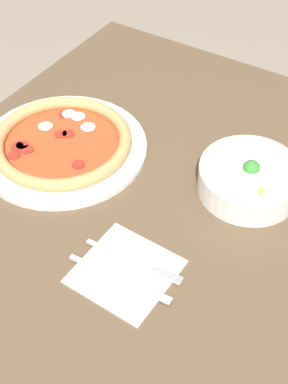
% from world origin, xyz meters
% --- Properties ---
extents(ground_plane, '(8.00, 8.00, 0.00)m').
position_xyz_m(ground_plane, '(0.00, 0.00, 0.00)').
color(ground_plane, gray).
extents(dining_table, '(1.03, 1.04, 0.75)m').
position_xyz_m(dining_table, '(0.00, 0.00, 0.64)').
color(dining_table, brown).
rests_on(dining_table, ground_plane).
extents(pizza, '(0.35, 0.35, 0.04)m').
position_xyz_m(pizza, '(-0.01, -0.29, 0.77)').
color(pizza, white).
rests_on(pizza, dining_table).
extents(bowl, '(0.20, 0.20, 0.07)m').
position_xyz_m(bowl, '(-0.10, 0.08, 0.78)').
color(bowl, white).
rests_on(bowl, dining_table).
extents(napkin, '(0.16, 0.16, 0.00)m').
position_xyz_m(napkin, '(0.18, -0.01, 0.75)').
color(napkin, white).
rests_on(napkin, dining_table).
extents(fork, '(0.02, 0.18, 0.00)m').
position_xyz_m(fork, '(0.16, -0.01, 0.75)').
color(fork, silver).
rests_on(fork, napkin).
extents(knife, '(0.02, 0.19, 0.01)m').
position_xyz_m(knife, '(0.20, -0.02, 0.75)').
color(knife, silver).
rests_on(knife, napkin).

